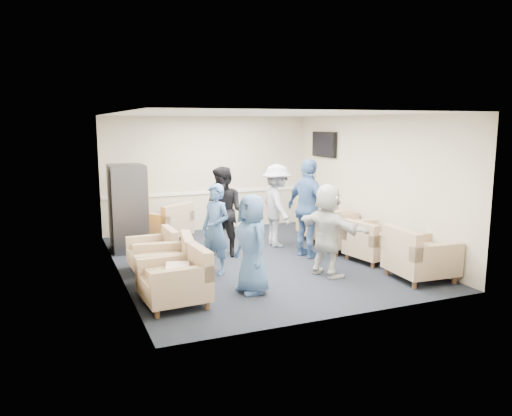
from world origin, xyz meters
name	(u,v)px	position (x,y,z in m)	size (l,w,h in m)	color
floor	(257,260)	(0.00, 0.00, 0.00)	(6.00, 6.00, 0.00)	black
ceiling	(257,114)	(0.00, 0.00, 2.70)	(6.00, 6.00, 0.00)	white
back_wall	(209,174)	(0.00, 3.00, 1.35)	(5.00, 0.02, 2.70)	beige
front_wall	(346,217)	(0.00, -3.00, 1.35)	(5.00, 0.02, 2.70)	beige
left_wall	(117,196)	(-2.50, 0.00, 1.35)	(0.02, 6.00, 2.70)	beige
right_wall	(371,183)	(2.50, 0.00, 1.35)	(0.02, 6.00, 2.70)	beige
chair_rail	(209,192)	(0.00, 2.98, 0.90)	(4.98, 0.04, 0.06)	white
tv	(324,144)	(2.44, 1.80, 2.05)	(0.10, 1.00, 0.58)	black
armchair_left_near	(179,281)	(-1.92, -1.73, 0.35)	(0.93, 0.93, 0.69)	tan
armchair_left_mid	(168,266)	(-1.89, -0.96, 0.35)	(1.01, 1.01, 0.70)	tan
armchair_left_far	(155,253)	(-1.88, 0.07, 0.31)	(0.79, 0.79, 0.62)	tan
armchair_right_near	(418,258)	(1.97, -2.10, 0.37)	(0.99, 0.99, 0.74)	tan
armchair_right_midnear	(371,244)	(1.92, -0.89, 0.33)	(0.95, 0.95, 0.66)	tan
armchair_right_midfar	(343,232)	(1.88, 0.02, 0.37)	(1.02, 1.02, 0.75)	tan
armchair_right_far	(320,223)	(1.92, 1.00, 0.38)	(1.08, 1.08, 0.76)	tan
armchair_corner	(168,224)	(-1.17, 2.26, 0.35)	(1.20, 1.20, 0.70)	tan
vending_machine	(128,208)	(-2.09, 1.68, 0.87)	(0.70, 0.82, 1.73)	#4B4A52
backpack	(171,264)	(-1.74, -0.47, 0.24)	(0.29, 0.23, 0.46)	black
pillow	(178,269)	(-1.93, -1.74, 0.52)	(0.42, 0.32, 0.12)	white
person_front_left	(252,244)	(-0.76, -1.63, 0.75)	(0.74, 0.48, 1.50)	#406399
person_mid_left	(216,229)	(-0.95, -0.48, 0.77)	(0.56, 0.37, 1.54)	#406399
person_back_left	(224,212)	(-0.46, 0.52, 0.86)	(0.84, 0.65, 1.73)	black
person_back_right	(277,206)	(0.80, 0.85, 0.85)	(1.10, 0.63, 1.71)	silver
person_mid_right	(308,209)	(0.99, -0.16, 0.94)	(1.10, 0.46, 1.88)	#406399
person_front_right	(328,230)	(0.73, -1.33, 0.78)	(1.45, 0.46, 1.56)	silver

